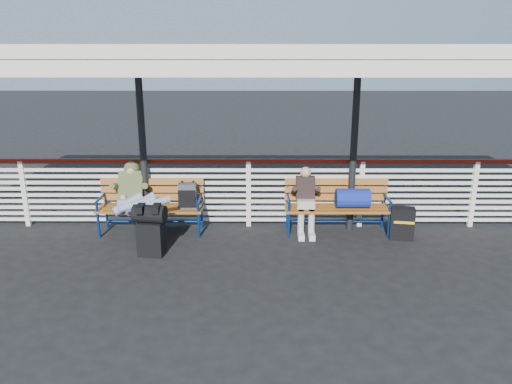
{
  "coord_description": "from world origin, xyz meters",
  "views": [
    {
      "loc": [
        0.17,
        -6.61,
        3.15
      ],
      "look_at": [
        0.14,
        1.0,
        0.9
      ],
      "focal_mm": 35.0,
      "sensor_mm": 36.0,
      "label": 1
    }
  ],
  "objects_px": {
    "luggage_stack": "(150,228)",
    "suitcase_side": "(402,223)",
    "bench_left": "(161,200)",
    "bench_right": "(345,200)",
    "companion_person": "(306,200)",
    "traveler_man": "(137,199)"
  },
  "relations": [
    {
      "from": "traveler_man",
      "to": "suitcase_side",
      "type": "relative_size",
      "value": 2.94
    },
    {
      "from": "bench_right",
      "to": "traveler_man",
      "type": "relative_size",
      "value": 1.11
    },
    {
      "from": "luggage_stack",
      "to": "bench_left",
      "type": "xyz_separation_m",
      "value": [
        -0.03,
        1.04,
        0.14
      ]
    },
    {
      "from": "traveler_man",
      "to": "suitcase_side",
      "type": "xyz_separation_m",
      "value": [
        4.42,
        0.04,
        -0.43
      ]
    },
    {
      "from": "traveler_man",
      "to": "suitcase_side",
      "type": "bearing_deg",
      "value": 0.5
    },
    {
      "from": "bench_right",
      "to": "companion_person",
      "type": "height_order",
      "value": "companion_person"
    },
    {
      "from": "bench_right",
      "to": "suitcase_side",
      "type": "distance_m",
      "value": 1.03
    },
    {
      "from": "bench_right",
      "to": "suitcase_side",
      "type": "relative_size",
      "value": 3.27
    },
    {
      "from": "luggage_stack",
      "to": "suitcase_side",
      "type": "relative_size",
      "value": 1.49
    },
    {
      "from": "luggage_stack",
      "to": "traveler_man",
      "type": "distance_m",
      "value": 0.8
    },
    {
      "from": "bench_left",
      "to": "bench_right",
      "type": "height_order",
      "value": "same"
    },
    {
      "from": "companion_person",
      "to": "suitcase_side",
      "type": "distance_m",
      "value": 1.66
    },
    {
      "from": "bench_right",
      "to": "suitcase_side",
      "type": "height_order",
      "value": "bench_right"
    },
    {
      "from": "bench_left",
      "to": "bench_right",
      "type": "bearing_deg",
      "value": -0.27
    },
    {
      "from": "luggage_stack",
      "to": "bench_left",
      "type": "height_order",
      "value": "bench_left"
    },
    {
      "from": "bench_left",
      "to": "suitcase_side",
      "type": "xyz_separation_m",
      "value": [
        4.1,
        -0.32,
        -0.31
      ]
    },
    {
      "from": "bench_left",
      "to": "traveler_man",
      "type": "relative_size",
      "value": 1.11
    },
    {
      "from": "bench_right",
      "to": "suitcase_side",
      "type": "xyz_separation_m",
      "value": [
        0.93,
        -0.31,
        -0.32
      ]
    },
    {
      "from": "bench_right",
      "to": "companion_person",
      "type": "xyz_separation_m",
      "value": [
        -0.67,
        -0.02,
        0.0
      ]
    },
    {
      "from": "luggage_stack",
      "to": "companion_person",
      "type": "distance_m",
      "value": 2.67
    },
    {
      "from": "bench_left",
      "to": "bench_right",
      "type": "xyz_separation_m",
      "value": [
        3.17,
        -0.01,
        0.01
      ]
    },
    {
      "from": "luggage_stack",
      "to": "traveler_man",
      "type": "bearing_deg",
      "value": 126.09
    }
  ]
}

